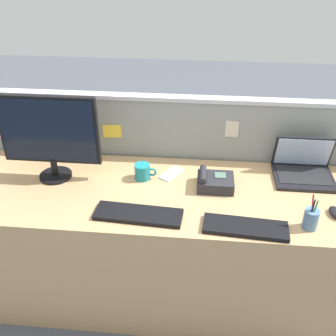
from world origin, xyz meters
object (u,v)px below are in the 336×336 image
(desktop_monitor, at_px, (49,134))
(keyboard_spare, at_px, (138,214))
(desk_phone, at_px, (214,182))
(cell_phone_white_slab, at_px, (171,174))
(coffee_mug, at_px, (143,172))
(keyboard_main, at_px, (245,227))
(laptop, at_px, (303,168))
(pen_cup, at_px, (311,219))
(computer_mouse_right_hand, at_px, (336,213))

(desktop_monitor, relative_size, keyboard_spare, 1.26)
(desk_phone, relative_size, cell_phone_white_slab, 1.27)
(keyboard_spare, xyz_separation_m, coffee_mug, (-0.03, 0.34, 0.03))
(keyboard_main, bearing_deg, cell_phone_white_slab, 135.73)
(laptop, relative_size, keyboard_main, 0.82)
(cell_phone_white_slab, distance_m, coffee_mug, 0.17)
(cell_phone_white_slab, bearing_deg, keyboard_spare, -76.02)
(pen_cup, xyz_separation_m, cell_phone_white_slab, (-0.69, 0.40, -0.05))
(desktop_monitor, height_order, computer_mouse_right_hand, desktop_monitor)
(coffee_mug, bearing_deg, laptop, 7.54)
(desk_phone, bearing_deg, computer_mouse_right_hand, -17.51)
(computer_mouse_right_hand, xyz_separation_m, cell_phone_white_slab, (-0.85, 0.29, -0.01))
(laptop, height_order, coffee_mug, laptop)
(keyboard_spare, distance_m, coffee_mug, 0.34)
(computer_mouse_right_hand, height_order, cell_phone_white_slab, computer_mouse_right_hand)
(computer_mouse_right_hand, bearing_deg, laptop, 95.38)
(keyboard_spare, relative_size, pen_cup, 2.30)
(laptop, distance_m, computer_mouse_right_hand, 0.37)
(desktop_monitor, xyz_separation_m, desk_phone, (0.90, -0.03, -0.23))
(cell_phone_white_slab, bearing_deg, pen_cup, 1.69)
(keyboard_spare, relative_size, cell_phone_white_slab, 2.79)
(desktop_monitor, bearing_deg, coffee_mug, 2.51)
(computer_mouse_right_hand, bearing_deg, desk_phone, 152.87)
(keyboard_spare, bearing_deg, keyboard_main, -1.55)
(desktop_monitor, bearing_deg, laptop, 5.76)
(laptop, xyz_separation_m, cell_phone_white_slab, (-0.75, -0.06, -0.05))
(pen_cup, bearing_deg, keyboard_main, -172.45)
(desktop_monitor, xyz_separation_m, computer_mouse_right_hand, (1.50, -0.22, -0.25))
(laptop, height_order, keyboard_main, laptop)
(computer_mouse_right_hand, bearing_deg, keyboard_spare, 176.33)
(laptop, height_order, cell_phone_white_slab, laptop)
(keyboard_spare, relative_size, computer_mouse_right_hand, 4.35)
(keyboard_spare, height_order, cell_phone_white_slab, keyboard_spare)
(laptop, bearing_deg, coffee_mug, -172.46)
(keyboard_main, xyz_separation_m, pen_cup, (0.30, 0.04, 0.04))
(pen_cup, bearing_deg, cell_phone_white_slab, 149.75)
(cell_phone_white_slab, xyz_separation_m, coffee_mug, (-0.16, -0.06, 0.04))
(pen_cup, bearing_deg, desktop_monitor, 166.42)
(keyboard_spare, distance_m, cell_phone_white_slab, 0.42)
(desktop_monitor, height_order, pen_cup, desktop_monitor)
(laptop, relative_size, desk_phone, 1.66)
(desk_phone, relative_size, coffee_mug, 1.59)
(desk_phone, bearing_deg, cell_phone_white_slab, 156.73)
(laptop, distance_m, cell_phone_white_slab, 0.75)
(keyboard_main, bearing_deg, keyboard_spare, 179.08)
(keyboard_spare, height_order, computer_mouse_right_hand, computer_mouse_right_hand)
(desktop_monitor, relative_size, computer_mouse_right_hand, 5.46)
(laptop, xyz_separation_m, keyboard_spare, (-0.88, -0.46, -0.04))
(keyboard_main, height_order, keyboard_spare, same)
(keyboard_main, bearing_deg, computer_mouse_right_hand, 22.64)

